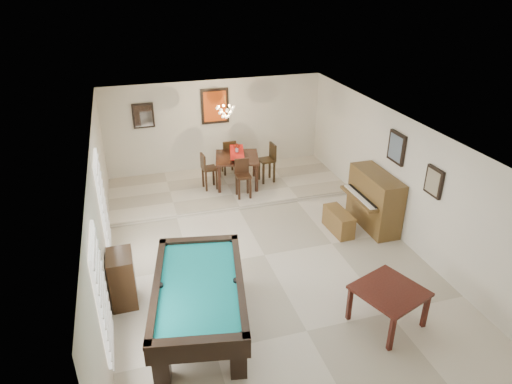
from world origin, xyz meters
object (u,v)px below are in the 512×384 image
dining_chair_west (210,171)px  dining_table (237,168)px  flower_vase (237,148)px  square_table (387,306)px  chandelier (225,108)px  pool_table (200,306)px  apothecary_chest (122,279)px  dining_chair_east (267,163)px  dining_chair_north (228,156)px  upright_piano (369,201)px  dining_chair_south (243,179)px  piano_bench (338,221)px

dining_chair_west → dining_table: bearing=-93.4°
dining_table → flower_vase: flower_vase is taller
square_table → chandelier: bearing=103.1°
pool_table → square_table: bearing=-4.2°
apothecary_chest → dining_chair_west: bearing=58.9°
dining_chair_east → dining_chair_west: bearing=-94.5°
flower_vase → dining_chair_north: 0.94m
dining_table → chandelier: bearing=179.0°
pool_table → dining_chair_north: 5.93m
upright_piano → dining_chair_west: size_ratio=1.58×
dining_chair_south → dining_chair_west: (-0.70, 0.71, -0.00)m
upright_piano → chandelier: chandelier is taller
apothecary_chest → dining_chair_north: bearing=57.2°
square_table → piano_bench: (0.53, 2.87, -0.09)m
piano_bench → apothecary_chest: 4.74m
flower_vase → dining_chair_south: size_ratio=0.24×
dining_chair_west → dining_chair_north: bearing=-46.1°
pool_table → apothecary_chest: (-1.16, 1.01, 0.05)m
dining_chair_north → dining_chair_east: 1.17m
apothecary_chest → dining_chair_south: bearing=46.0°
chandelier → pool_table: bearing=-108.3°
dining_chair_north → chandelier: bearing=72.7°
chandelier → dining_chair_north: bearing=74.3°
square_table → apothecary_chest: 4.45m
apothecary_chest → dining_chair_west: dining_chair_west is taller
dining_chair_north → dining_chair_west: 1.07m
upright_piano → dining_chair_north: bearing=123.7°
square_table → piano_bench: 2.92m
apothecary_chest → dining_chair_north: size_ratio=0.98×
dining_chair_south → flower_vase: bearing=89.1°
flower_vase → chandelier: 1.10m
pool_table → flower_vase: flower_vase is taller
square_table → dining_chair_north: size_ratio=1.00×
pool_table → dining_chair_west: 4.96m
square_table → pool_table: bearing=165.2°
apothecary_chest → flower_vase: size_ratio=4.24×
dining_chair_north → chandelier: 1.79m
dining_table → dining_chair_east: bearing=-2.1°
dining_chair_north → dining_chair_west: bearing=48.1°
dining_table → dining_chair_south: size_ratio=1.14×
piano_bench → pool_table: bearing=-148.8°
upright_piano → apothecary_chest: (-5.32, -1.12, -0.15)m
upright_piano → dining_table: upright_piano is taller
apothecary_chest → dining_table: size_ratio=0.88×
upright_piano → dining_chair_west: 4.05m
pool_table → piano_bench: pool_table is taller
apothecary_chest → square_table: bearing=-23.6°
dining_table → apothecary_chest: bearing=-128.3°
pool_table → apothecary_chest: apothecary_chest is taller
square_table → chandelier: size_ratio=1.62×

